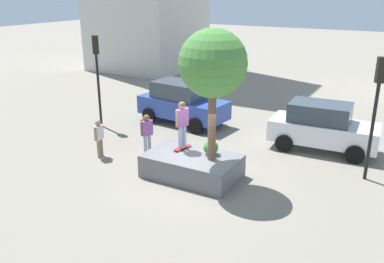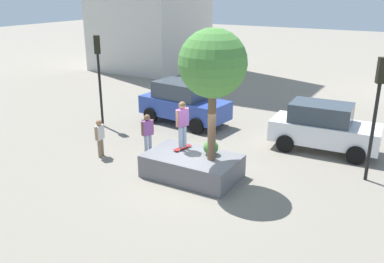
{
  "view_description": "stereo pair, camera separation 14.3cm",
  "coord_description": "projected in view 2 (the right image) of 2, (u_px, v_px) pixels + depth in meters",
  "views": [
    {
      "loc": [
        6.59,
        -11.72,
        6.45
      ],
      "look_at": [
        -0.06,
        0.0,
        1.73
      ],
      "focal_mm": 38.32,
      "sensor_mm": 36.0,
      "label": 1
    },
    {
      "loc": [
        6.71,
        -11.65,
        6.45
      ],
      "look_at": [
        -0.06,
        0.0,
        1.73
      ],
      "focal_mm": 38.32,
      "sensor_mm": 36.0,
      "label": 2
    }
  ],
  "objects": [
    {
      "name": "plaza_tree",
      "position": [
        213.0,
        64.0,
        13.16
      ],
      "size": [
        2.26,
        2.26,
        4.47
      ],
      "color": "brown",
      "rests_on": "planter_ledge"
    },
    {
      "name": "ground_plane",
      "position": [
        193.0,
        177.0,
        14.82
      ],
      "size": [
        120.0,
        120.0,
        0.0
      ],
      "primitive_type": "plane",
      "color": "gray"
    },
    {
      "name": "boxwood_shrub",
      "position": [
        211.0,
        147.0,
        14.58
      ],
      "size": [
        0.54,
        0.54,
        0.54
      ],
      "primitive_type": "sphere",
      "color": "#3D7A33",
      "rests_on": "planter_ledge"
    },
    {
      "name": "skateboard",
      "position": [
        183.0,
        148.0,
        15.12
      ],
      "size": [
        0.38,
        0.83,
        0.07
      ],
      "color": "#A51E1E",
      "rests_on": "planter_ledge"
    },
    {
      "name": "pedestrian_crossing",
      "position": [
        100.0,
        135.0,
        16.34
      ],
      "size": [
        0.24,
        0.53,
        1.56
      ],
      "color": "#847056",
      "rests_on": "ground"
    },
    {
      "name": "traffic_light_corner",
      "position": [
        377.0,
        99.0,
        13.64
      ],
      "size": [
        0.36,
        0.37,
        4.35
      ],
      "color": "black",
      "rests_on": "ground"
    },
    {
      "name": "sedan_parked",
      "position": [
        183.0,
        102.0,
        20.44
      ],
      "size": [
        4.68,
        2.5,
        2.09
      ],
      "color": "#2D479E",
      "rests_on": "ground"
    },
    {
      "name": "skateboarder",
      "position": [
        182.0,
        121.0,
        14.78
      ],
      "size": [
        0.32,
        0.57,
        1.75
      ],
      "color": "#8C9EB7",
      "rests_on": "skateboard"
    },
    {
      "name": "passerby_with_bag",
      "position": [
        148.0,
        131.0,
        16.65
      ],
      "size": [
        0.36,
        0.52,
        1.67
      ],
      "color": "#8C9EB7",
      "rests_on": "ground"
    },
    {
      "name": "police_car",
      "position": [
        323.0,
        127.0,
        16.96
      ],
      "size": [
        4.41,
        2.22,
        2.01
      ],
      "color": "white",
      "rests_on": "ground"
    },
    {
      "name": "planter_ledge",
      "position": [
        192.0,
        166.0,
        14.72
      ],
      "size": [
        3.31,
        2.03,
        0.83
      ],
      "primitive_type": "cube",
      "color": "slate",
      "rests_on": "ground"
    },
    {
      "name": "traffic_light_median",
      "position": [
        98.0,
        65.0,
        19.34
      ],
      "size": [
        0.37,
        0.37,
        4.41
      ],
      "color": "black",
      "rests_on": "ground"
    }
  ]
}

